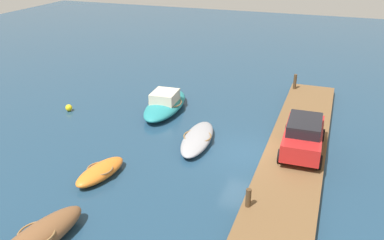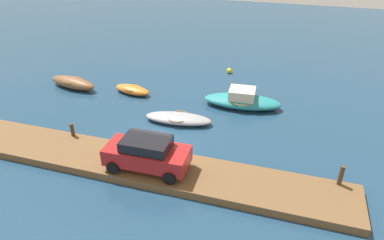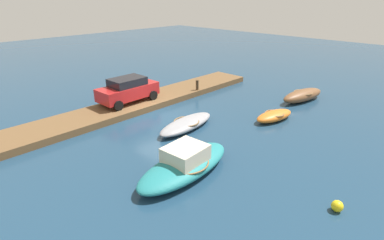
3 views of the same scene
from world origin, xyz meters
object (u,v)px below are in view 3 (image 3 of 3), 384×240
(motorboat_teal, at_px, (185,164))
(dinghy_orange, at_px, (274,116))
(rowboat_grey, at_px, (187,124))
(mooring_post_west, at_px, (197,85))
(parked_car, at_px, (128,90))
(marker_buoy, at_px, (337,206))
(rowboat_brown, at_px, (303,95))

(motorboat_teal, xyz_separation_m, dinghy_orange, (-7.99, -0.32, -0.18))
(rowboat_grey, xyz_separation_m, mooring_post_west, (-4.95, -3.81, 0.50))
(dinghy_orange, xyz_separation_m, parked_car, (4.85, -8.26, 0.97))
(mooring_post_west, distance_m, marker_buoy, 14.24)
(dinghy_orange, height_order, marker_buoy, dinghy_orange)
(rowboat_brown, height_order, parked_car, parked_car)
(rowboat_brown, xyz_separation_m, parked_car, (9.53, -7.84, 0.85))
(motorboat_teal, bearing_deg, mooring_post_west, -143.51)
(rowboat_grey, relative_size, marker_buoy, 10.25)
(rowboat_grey, height_order, parked_car, parked_car)
(rowboat_brown, relative_size, dinghy_orange, 1.40)
(motorboat_teal, bearing_deg, marker_buoy, 106.05)
(rowboat_grey, distance_m, parked_car, 5.36)
(rowboat_grey, distance_m, marker_buoy, 9.05)
(rowboat_grey, height_order, dinghy_orange, dinghy_orange)
(dinghy_orange, height_order, parked_car, parked_car)
(rowboat_brown, bearing_deg, mooring_post_west, -45.89)
(marker_buoy, bearing_deg, mooring_post_west, -116.28)
(rowboat_grey, distance_m, mooring_post_west, 6.27)
(mooring_post_west, xyz_separation_m, marker_buoy, (6.30, 12.76, -0.58))
(rowboat_brown, xyz_separation_m, dinghy_orange, (4.67, 0.42, -0.12))
(parked_car, bearing_deg, dinghy_orange, 119.07)
(mooring_post_west, bearing_deg, rowboat_brown, 124.02)
(motorboat_teal, bearing_deg, rowboat_brown, 179.39)
(rowboat_grey, height_order, motorboat_teal, motorboat_teal)
(dinghy_orange, bearing_deg, marker_buoy, 55.84)
(motorboat_teal, bearing_deg, dinghy_orange, 178.33)
(rowboat_grey, bearing_deg, mooring_post_west, -147.99)
(motorboat_teal, height_order, parked_car, parked_car)
(parked_car, bearing_deg, motorboat_teal, 68.57)
(rowboat_brown, bearing_deg, dinghy_orange, 15.27)
(motorboat_teal, height_order, dinghy_orange, motorboat_teal)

